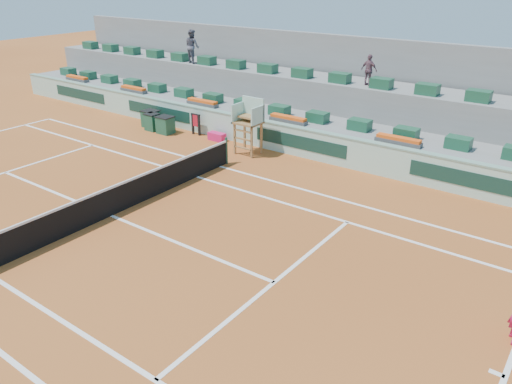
# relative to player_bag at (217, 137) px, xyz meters

# --- Properties ---
(ground) EXTENTS (90.00, 90.00, 0.00)m
(ground) POSITION_rel_player_bag_xyz_m (2.26, -7.99, -0.19)
(ground) COLOR #9A4B1D
(ground) RESTS_ON ground
(seating_tier_lower) EXTENTS (36.00, 4.00, 1.20)m
(seating_tier_lower) POSITION_rel_player_bag_xyz_m (2.26, 2.71, 0.41)
(seating_tier_lower) COLOR gray
(seating_tier_lower) RESTS_ON ground
(seating_tier_upper) EXTENTS (36.00, 2.40, 2.60)m
(seating_tier_upper) POSITION_rel_player_bag_xyz_m (2.26, 4.31, 1.11)
(seating_tier_upper) COLOR gray
(seating_tier_upper) RESTS_ON ground
(stadium_back_wall) EXTENTS (36.00, 0.40, 4.40)m
(stadium_back_wall) POSITION_rel_player_bag_xyz_m (2.26, 5.91, 2.01)
(stadium_back_wall) COLOR gray
(stadium_back_wall) RESTS_ON ground
(player_bag) EXTENTS (0.85, 0.38, 0.38)m
(player_bag) POSITION_rel_player_bag_xyz_m (0.00, 0.00, 0.00)
(player_bag) COLOR #DA1C64
(player_bag) RESTS_ON ground
(spectator_left) EXTENTS (1.01, 0.88, 1.78)m
(spectator_left) POSITION_rel_player_bag_xyz_m (-4.69, 3.63, 3.30)
(spectator_left) COLOR #535361
(spectator_left) RESTS_ON seating_tier_upper
(spectator_mid) EXTENTS (0.83, 0.45, 1.35)m
(spectator_mid) POSITION_rel_player_bag_xyz_m (5.54, 3.92, 3.08)
(spectator_mid) COLOR #744D5B
(spectator_mid) RESTS_ON seating_tier_upper
(court_lines) EXTENTS (23.89, 11.09, 0.01)m
(court_lines) POSITION_rel_player_bag_xyz_m (2.26, -7.99, -0.18)
(court_lines) COLOR white
(court_lines) RESTS_ON ground
(tennis_net) EXTENTS (0.10, 11.97, 1.10)m
(tennis_net) POSITION_rel_player_bag_xyz_m (2.26, -7.99, 0.34)
(tennis_net) COLOR black
(tennis_net) RESTS_ON ground
(advertising_hoarding) EXTENTS (36.00, 0.34, 1.26)m
(advertising_hoarding) POSITION_rel_player_bag_xyz_m (2.28, 0.51, 0.45)
(advertising_hoarding) COLOR #A9D5C4
(advertising_hoarding) RESTS_ON ground
(umpire_chair) EXTENTS (1.10, 0.90, 2.40)m
(umpire_chair) POSITION_rel_player_bag_xyz_m (2.26, -0.49, 1.35)
(umpire_chair) COLOR olive
(umpire_chair) RESTS_ON ground
(seat_row_lower) EXTENTS (32.90, 0.60, 0.44)m
(seat_row_lower) POSITION_rel_player_bag_xyz_m (2.26, 1.81, 1.23)
(seat_row_lower) COLOR #194D33
(seat_row_lower) RESTS_ON seating_tier_lower
(seat_row_upper) EXTENTS (32.90, 0.60, 0.44)m
(seat_row_upper) POSITION_rel_player_bag_xyz_m (2.26, 3.71, 2.63)
(seat_row_upper) COLOR #194D33
(seat_row_upper) RESTS_ON seating_tier_upper
(flower_planters) EXTENTS (26.80, 0.36, 0.28)m
(flower_planters) POSITION_rel_player_bag_xyz_m (0.76, 1.01, 1.15)
(flower_planters) COLOR #4C4C4C
(flower_planters) RESTS_ON seating_tier_lower
(drink_cooler_a) EXTENTS (0.78, 0.67, 0.84)m
(drink_cooler_a) POSITION_rel_player_bag_xyz_m (-2.75, -0.60, 0.23)
(drink_cooler_a) COLOR #184A33
(drink_cooler_a) RESTS_ON ground
(drink_cooler_b) EXTENTS (0.66, 0.57, 0.84)m
(drink_cooler_b) POSITION_rel_player_bag_xyz_m (-3.64, -0.63, 0.23)
(drink_cooler_b) COLOR #184A33
(drink_cooler_b) RESTS_ON ground
(drink_cooler_c) EXTENTS (0.80, 0.69, 0.84)m
(drink_cooler_c) POSITION_rel_player_bag_xyz_m (-4.15, -0.26, 0.23)
(drink_cooler_c) COLOR #184A33
(drink_cooler_c) RESTS_ON ground
(towel_rack) EXTENTS (0.54, 0.09, 1.03)m
(towel_rack) POSITION_rel_player_bag_xyz_m (-1.39, 0.10, 0.42)
(towel_rack) COLOR black
(towel_rack) RESTS_ON ground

